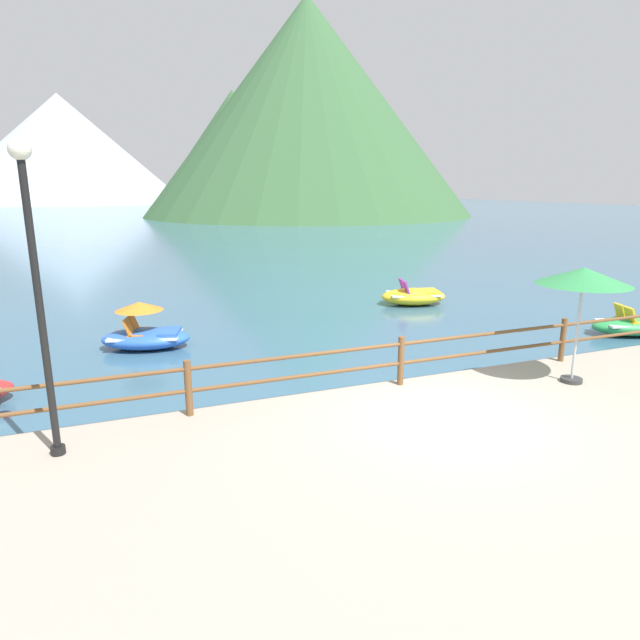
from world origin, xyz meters
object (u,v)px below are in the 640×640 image
object	(u,v)px
pedal_boat_2	(414,296)
pedal_boat_3	(636,325)
lamp_post	(36,275)
beach_umbrella	(584,278)
pedal_boat_0	(145,333)

from	to	relation	value
pedal_boat_2	pedal_boat_3	xyz separation A→B (m)	(3.78, -5.77, -0.03)
lamp_post	beach_umbrella	size ratio (longest dim) A/B	1.91
pedal_boat_0	pedal_boat_2	size ratio (longest dim) A/B	0.98
beach_umbrella	pedal_boat_0	xyz separation A→B (m)	(-7.48, 6.72, -2.04)
pedal_boat_3	beach_umbrella	bearing A→B (deg)	-150.96
lamp_post	pedal_boat_2	size ratio (longest dim) A/B	1.69
lamp_post	pedal_boat_2	xyz separation A→B (m)	(10.82, 8.44, -2.67)
beach_umbrella	pedal_boat_0	distance (m)	10.26
lamp_post	beach_umbrella	bearing A→B (deg)	-2.52
beach_umbrella	pedal_boat_3	world-z (taller)	beach_umbrella
lamp_post	beach_umbrella	world-z (taller)	lamp_post
pedal_boat_0	pedal_boat_3	distance (m)	13.50
beach_umbrella	pedal_boat_3	bearing A→B (deg)	29.04
lamp_post	pedal_boat_2	distance (m)	13.98
lamp_post	pedal_boat_0	xyz separation A→B (m)	(1.60, 6.32, -2.56)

